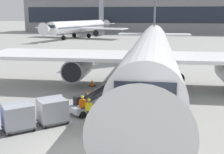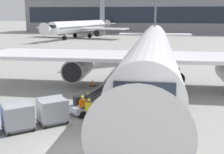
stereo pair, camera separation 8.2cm
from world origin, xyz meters
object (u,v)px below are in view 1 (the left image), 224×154
Objects in this scene: belt_loader at (94,102)px; safety_cone_wingtip at (92,83)px; parked_airplane at (152,52)px; ground_crew_by_carts at (83,105)px; ground_crew_by_loader at (89,109)px; distant_airplane at (80,27)px; safety_cone_engine_keepout at (88,94)px; baggage_cart_lead at (52,110)px; baggage_cart_second at (18,116)px.

safety_cone_wingtip is (-2.28, 8.54, -0.48)m from belt_loader.
parked_airplane reaches higher than safety_cone_wingtip.
belt_loader reaches higher than ground_crew_by_carts.
distant_airplane is (-22.82, 75.20, 2.63)m from ground_crew_by_loader.
ground_crew_by_loader is 1.01m from ground_crew_by_carts.
safety_cone_wingtip is (-0.78, 4.53, 0.01)m from safety_cone_engine_keepout.
baggage_cart_lead is (-2.28, -3.00, 0.18)m from belt_loader.
baggage_cart_second reaches higher than ground_crew_by_carts.
parked_airplane reaches higher than ground_crew_by_carts.
belt_loader reaches higher than safety_cone_engine_keepout.
safety_cone_wingtip is 67.65m from distant_airplane.
ground_crew_by_loader reaches higher than safety_cone_engine_keepout.
ground_crew_by_carts reaches higher than safety_cone_wingtip.
baggage_cart_lead is 2.63m from ground_crew_by_loader.
safety_cone_engine_keepout is (-1.50, 4.01, -0.48)m from belt_loader.
parked_airplane is 14.13m from baggage_cart_lead.
baggage_cart_second is (-8.13, -13.95, -2.76)m from parked_airplane.
parked_airplane is 66.25× the size of safety_cone_engine_keepout.
safety_cone_wingtip reaches higher than safety_cone_engine_keepout.
belt_loader reaches higher than baggage_cart_second.
safety_cone_engine_keepout is at bearing 73.40° from baggage_cart_second.
baggage_cart_lead is 7.08m from safety_cone_engine_keepout.
parked_airplane reaches higher than belt_loader.
parked_airplane is 7.24m from safety_cone_wingtip.
parked_airplane is 64.99× the size of safety_cone_wingtip.
baggage_cart_lead is 0.06× the size of distant_airplane.
baggage_cart_second is 3.69× the size of safety_cone_engine_keepout.
distant_airplane reaches higher than safety_cone_engine_keepout.
safety_cone_wingtip is (1.79, 13.17, -0.65)m from baggage_cart_second.
ground_crew_by_loader is 78.63m from distant_airplane.
baggage_cart_second reaches higher than ground_crew_by_loader.
baggage_cart_second is at bearing -106.60° from safety_cone_engine_keepout.
belt_loader is 8.85m from safety_cone_wingtip.
belt_loader is 6.68× the size of safety_cone_wingtip.
safety_cone_wingtip is at bearing 89.99° from baggage_cart_lead.
parked_airplane is at bearing 71.65° from ground_crew_by_loader.
belt_loader is 3.77m from baggage_cart_lead.
belt_loader is 6.17m from baggage_cart_second.
baggage_cart_second is 9.04m from safety_cone_engine_keepout.
ground_crew_by_carts is at bearing -79.80° from safety_cone_wingtip.
safety_cone_engine_keepout is at bearing -136.25° from parked_airplane.
belt_loader is 1.58m from ground_crew_by_carts.
safety_cone_wingtip is at bearing 99.82° from safety_cone_engine_keepout.
baggage_cart_lead reaches higher than safety_cone_engine_keepout.
ground_crew_by_loader is at bearing 17.21° from baggage_cart_lead.
distant_airplane is at bearing 112.71° from parked_airplane.
baggage_cart_second is at bearing -76.58° from distant_airplane.
safety_cone_engine_keepout is (2.57, 8.64, -0.66)m from baggage_cart_second.
safety_cone_wingtip is at bearing 103.12° from ground_crew_by_loader.
baggage_cart_second is (-4.07, -4.63, 0.18)m from belt_loader.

